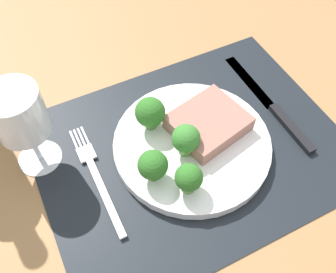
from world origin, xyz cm
name	(u,v)px	position (x,y,z in cm)	size (l,w,h in cm)	color
ground_plane	(191,154)	(0.00, 0.00, -1.50)	(140.00, 110.00, 3.00)	#996D42
placemat	(192,148)	(0.00, 0.00, 0.15)	(44.76, 34.49, 0.30)	black
plate	(192,144)	(0.00, 0.00, 1.10)	(23.14, 23.14, 1.60)	white
steak	(208,123)	(3.24, 1.09, 3.15)	(10.24, 8.93, 2.51)	#9E6B5B
broccoli_front_edge	(150,113)	(-4.21, 5.24, 5.03)	(4.44, 4.44, 5.46)	#5B8942
broccoli_near_steak	(153,165)	(-7.56, -2.82, 4.82)	(4.08, 4.08, 5.07)	#5B8942
broccoli_back_left	(189,178)	(-4.20, -6.47, 4.62)	(3.73, 3.73, 4.77)	#5B8942
broccoli_center	(186,139)	(-1.76, -1.10, 4.90)	(4.02, 4.02, 5.20)	#6B994C
fork	(97,177)	(-14.48, 1.42, 0.55)	(2.40, 19.20, 0.50)	silver
knife	(274,108)	(15.39, 0.53, 0.60)	(1.80, 23.00, 0.80)	black
wine_glass	(19,117)	(-20.75, 8.36, 9.76)	(7.07, 7.07, 13.99)	silver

